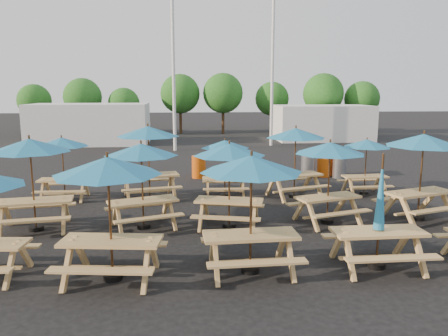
{
  "coord_description": "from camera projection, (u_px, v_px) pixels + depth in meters",
  "views": [
    {
      "loc": [
        -1.29,
        -13.35,
        3.8
      ],
      "look_at": [
        0.0,
        1.5,
        1.1
      ],
      "focal_mm": 35.0,
      "sensor_mm": 36.0,
      "label": 1
    }
  ],
  "objects": [
    {
      "name": "tree_1",
      "position": [
        83.0,
        97.0,
        35.92
      ],
      "size": [
        3.11,
        3.11,
        4.72
      ],
      "color": "#382314",
      "rests_on": "ground"
    },
    {
      "name": "tree_4",
      "position": [
        223.0,
        93.0,
        37.2
      ],
      "size": [
        3.41,
        3.41,
        5.17
      ],
      "color": "#382314",
      "rests_on": "ground"
    },
    {
      "name": "tree_2",
      "position": [
        124.0,
        104.0,
        36.05
      ],
      "size": [
        2.59,
        2.59,
        3.93
      ],
      "color": "#382314",
      "rests_on": "ground"
    },
    {
      "name": "waste_bin_2",
      "position": [
        308.0,
        167.0,
        18.95
      ],
      "size": [
        0.6,
        0.6,
        0.97
      ],
      "primitive_type": "cylinder",
      "color": "gray",
      "rests_on": "ground"
    },
    {
      "name": "picnic_unit_13",
      "position": [
        423.0,
        146.0,
        12.5
      ],
      "size": [
        2.69,
        2.69,
        2.56
      ],
      "rotation": [
        0.0,
        0.0,
        0.3
      ],
      "color": "tan",
      "rests_on": "ground"
    },
    {
      "name": "waste_bin_4",
      "position": [
        339.0,
        167.0,
        18.93
      ],
      "size": [
        0.6,
        0.6,
        0.97
      ],
      "primitive_type": "cylinder",
      "color": "gray",
      "rests_on": "ground"
    },
    {
      "name": "tree_0",
      "position": [
        34.0,
        101.0,
        36.92
      ],
      "size": [
        2.8,
        2.8,
        4.24
      ],
      "color": "#382314",
      "rests_on": "ground"
    },
    {
      "name": "picnic_unit_7",
      "position": [
        229.0,
        155.0,
        11.84
      ],
      "size": [
        2.41,
        2.41,
        2.37
      ],
      "rotation": [
        0.0,
        0.0,
        -0.24
      ],
      "color": "tan",
      "rests_on": "ground"
    },
    {
      "name": "picnic_unit_8",
      "position": [
        225.0,
        148.0,
        15.41
      ],
      "size": [
        1.75,
        1.75,
        2.05
      ],
      "rotation": [
        0.0,
        0.0,
        -0.02
      ],
      "color": "tan",
      "rests_on": "ground"
    },
    {
      "name": "mast_0",
      "position": [
        173.0,
        52.0,
        26.36
      ],
      "size": [
        0.2,
        0.2,
        12.0
      ],
      "primitive_type": "cylinder",
      "color": "silver",
      "rests_on": "ground"
    },
    {
      "name": "waste_bin_5",
      "position": [
        337.0,
        165.0,
        19.47
      ],
      "size": [
        0.6,
        0.6,
        0.97
      ],
      "primitive_type": "cylinder",
      "color": "#C74E0B",
      "rests_on": "ground"
    },
    {
      "name": "tree_3",
      "position": [
        180.0,
        94.0,
        37.35
      ],
      "size": [
        3.36,
        3.36,
        5.09
      ],
      "color": "#382314",
      "rests_on": "ground"
    },
    {
      "name": "mast_1",
      "position": [
        273.0,
        55.0,
        28.88
      ],
      "size": [
        0.2,
        0.2,
        12.0
      ],
      "primitive_type": "cylinder",
      "color": "silver",
      "rests_on": "ground"
    },
    {
      "name": "tree_6",
      "position": [
        323.0,
        94.0,
        36.59
      ],
      "size": [
        3.38,
        3.38,
        5.13
      ],
      "color": "#382314",
      "rests_on": "ground"
    },
    {
      "name": "waste_bin_3",
      "position": [
        324.0,
        166.0,
        19.19
      ],
      "size": [
        0.6,
        0.6,
        0.97
      ],
      "primitive_type": "cylinder",
      "color": "#C74E0B",
      "rests_on": "ground"
    },
    {
      "name": "ground",
      "position": [
        228.0,
        210.0,
        13.88
      ],
      "size": [
        120.0,
        120.0,
        0.0
      ],
      "primitive_type": "plane",
      "color": "black",
      "rests_on": "ground"
    },
    {
      "name": "event_tent_1",
      "position": [
        322.0,
        123.0,
        33.04
      ],
      "size": [
        7.0,
        4.0,
        2.6
      ],
      "primitive_type": "cube",
      "color": "silver",
      "rests_on": "ground"
    },
    {
      "name": "picnic_unit_11",
      "position": [
        296.0,
        138.0,
        15.22
      ],
      "size": [
        2.6,
        2.6,
        2.49
      ],
      "rotation": [
        0.0,
        0.0,
        0.29
      ],
      "color": "tan",
      "rests_on": "ground"
    },
    {
      "name": "tree_7",
      "position": [
        362.0,
        99.0,
        36.98
      ],
      "size": [
        2.95,
        2.95,
        4.48
      ],
      "color": "#382314",
      "rests_on": "ground"
    },
    {
      "name": "picnic_unit_5",
      "position": [
        148.0,
        136.0,
        15.02
      ],
      "size": [
        2.55,
        2.55,
        2.57
      ],
      "rotation": [
        0.0,
        0.0,
        0.21
      ],
      "color": "tan",
      "rests_on": "ground"
    },
    {
      "name": "event_tent_0",
      "position": [
        90.0,
        124.0,
        30.59
      ],
      "size": [
        8.0,
        4.0,
        2.8
      ],
      "primitive_type": "cube",
      "color": "silver",
      "rests_on": "ground"
    },
    {
      "name": "picnic_unit_1",
      "position": [
        30.0,
        151.0,
        11.54
      ],
      "size": [
        2.42,
        2.42,
        2.54
      ],
      "rotation": [
        0.0,
        0.0,
        0.15
      ],
      "color": "tan",
      "rests_on": "ground"
    },
    {
      "name": "picnic_unit_9",
      "position": [
        379.0,
        222.0,
        9.26
      ],
      "size": [
        1.97,
        1.73,
        2.49
      ],
      "rotation": [
        0.0,
        0.0,
        0.01
      ],
      "color": "tan",
      "rests_on": "ground"
    },
    {
      "name": "picnic_unit_14",
      "position": [
        367.0,
        147.0,
        15.76
      ],
      "size": [
        1.77,
        1.77,
        2.03
      ],
      "rotation": [
        0.0,
        0.0,
        0.04
      ],
      "color": "tan",
      "rests_on": "ground"
    },
    {
      "name": "tree_5",
      "position": [
        272.0,
        99.0,
        38.07
      ],
      "size": [
        2.94,
        2.94,
        4.45
      ],
      "color": "#382314",
      "rests_on": "ground"
    },
    {
      "name": "picnic_unit_10",
      "position": [
        330.0,
        153.0,
        12.23
      ],
      "size": [
        2.47,
        2.47,
        2.36
      ],
      "rotation": [
        0.0,
        0.0,
        0.3
      ],
      "color": "tan",
      "rests_on": "ground"
    },
    {
      "name": "waste_bin_1",
      "position": [
        257.0,
        167.0,
        18.95
      ],
      "size": [
        0.6,
        0.6,
        0.97
      ],
      "primitive_type": "cylinder",
      "color": "gray",
      "rests_on": "ground"
    },
    {
      "name": "picnic_unit_2",
      "position": [
        62.0,
        146.0,
        14.9
      ],
      "size": [
        1.87,
        1.87,
        2.2
      ],
      "rotation": [
        0.0,
        0.0,
        -0.02
      ],
      "color": "tan",
      "rests_on": "ground"
    },
    {
      "name": "picnic_unit_6",
      "position": [
        251.0,
        172.0,
        8.83
      ],
      "size": [
        2.19,
        2.19,
        2.51
      ],
      "rotation": [
        0.0,
        0.0,
        0.04
      ],
      "color": "tan",
      "rests_on": "ground"
    },
    {
      "name": "picnic_unit_3",
      "position": [
        108.0,
        174.0,
        8.47
      ],
      "size": [
        2.38,
        2.38,
        2.54
      ],
      "rotation": [
        0.0,
        0.0,
        -0.13
      ],
      "color": "tan",
      "rests_on": "ground"
    },
    {
      "name": "picnic_unit_4",
      "position": [
        141.0,
        155.0,
        11.76
      ],
      "size": [
        2.55,
        2.55,
        2.38
      ],
      "rotation": [
        0.0,
        0.0,
        0.34
      ],
      "color": "tan",
      "rests_on": "ground"
    },
    {
      "name": "waste_bin_0",
      "position": [
        199.0,
        167.0,
        18.91
      ],
      "size": [
        0.6,
        0.6,
        0.97
      ],
      "primitive_type": "cylinder",
      "color": "#C74E0B",
      "rests_on": "ground"
    }
  ]
}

